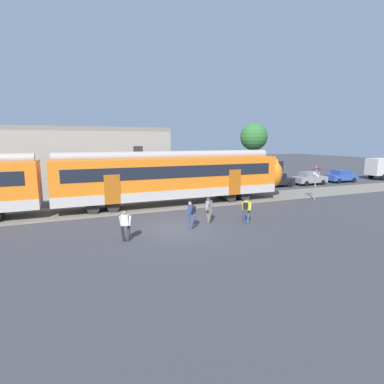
% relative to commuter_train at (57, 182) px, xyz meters
% --- Properties ---
extents(ground_plane, '(160.00, 160.00, 0.00)m').
position_rel_commuter_train_xyz_m(ground_plane, '(6.72, -6.90, -2.25)').
color(ground_plane, '#38383D').
extents(track_bed, '(80.00, 4.40, 0.01)m').
position_rel_commuter_train_xyz_m(track_bed, '(-2.48, 0.00, -2.25)').
color(track_bed, slate).
rests_on(track_bed, ground).
extents(commuter_train, '(38.05, 3.07, 4.73)m').
position_rel_commuter_train_xyz_m(commuter_train, '(0.00, 0.00, 0.00)').
color(commuter_train, '#B2ADA8').
rests_on(commuter_train, ground).
extents(pedestrian_white, '(0.66, 0.56, 1.67)m').
position_rel_commuter_train_xyz_m(pedestrian_white, '(3.36, -7.81, -1.26)').
color(pedestrian_white, '#28282D').
rests_on(pedestrian_white, ground).
extents(pedestrian_navy, '(0.53, 0.67, 1.67)m').
position_rel_commuter_train_xyz_m(pedestrian_navy, '(7.32, -7.01, -1.26)').
color(pedestrian_navy, navy).
rests_on(pedestrian_navy, ground).
extents(pedestrian_grey, '(0.51, 0.71, 1.67)m').
position_rel_commuter_train_xyz_m(pedestrian_grey, '(8.86, -6.21, -1.29)').
color(pedestrian_grey, '#6B6051').
rests_on(pedestrian_grey, ground).
extents(pedestrian_yellow, '(0.70, 0.51, 1.67)m').
position_rel_commuter_train_xyz_m(pedestrian_yellow, '(10.97, -7.24, -1.26)').
color(pedestrian_yellow, navy).
rests_on(pedestrian_yellow, ground).
extents(parked_car_black, '(4.01, 1.77, 1.54)m').
position_rel_commuter_train_xyz_m(parked_car_black, '(22.33, 4.47, -1.47)').
color(parked_car_black, black).
rests_on(parked_car_black, ground).
extents(parked_car_grey, '(4.00, 1.76, 1.54)m').
position_rel_commuter_train_xyz_m(parked_car_grey, '(27.07, 4.31, -1.47)').
color(parked_car_grey, gray).
rests_on(parked_car_grey, ground).
extents(parked_car_blue, '(4.00, 1.76, 1.54)m').
position_rel_commuter_train_xyz_m(parked_car_blue, '(32.34, 4.51, -1.47)').
color(parked_car_blue, '#284799').
rests_on(parked_car_blue, ground).
extents(crossing_signal, '(0.96, 0.22, 3.00)m').
position_rel_commuter_train_xyz_m(crossing_signal, '(20.61, -3.09, -0.24)').
color(crossing_signal, gray).
rests_on(crossing_signal, ground).
extents(background_building, '(21.38, 5.00, 9.20)m').
position_rel_commuter_train_xyz_m(background_building, '(-0.41, 8.15, 0.95)').
color(background_building, gray).
rests_on(background_building, ground).
extents(street_tree_right, '(3.77, 3.77, 7.55)m').
position_rel_commuter_train_xyz_m(street_tree_right, '(24.89, 12.99, 3.38)').
color(street_tree_right, brown).
rests_on(street_tree_right, ground).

